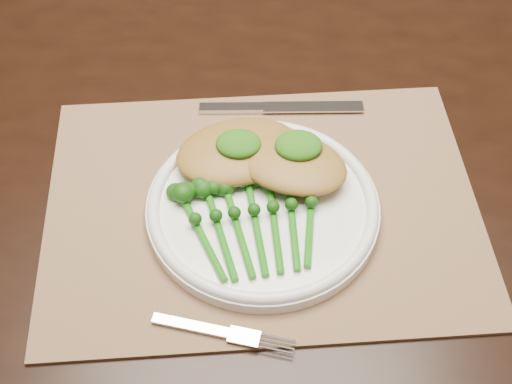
{
  "coord_description": "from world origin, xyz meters",
  "views": [
    {
      "loc": [
        0.1,
        -0.71,
        1.38
      ],
      "look_at": [
        0.09,
        -0.22,
        0.78
      ],
      "focal_mm": 50.0,
      "sensor_mm": 36.0,
      "label": 1
    }
  ],
  "objects_px": {
    "dining_table": "(252,247)",
    "dinner_plate": "(263,206)",
    "placemat": "(262,205)",
    "broccolini_bundle": "(257,228)",
    "chicken_fillet_left": "(238,151)"
  },
  "relations": [
    {
      "from": "dinner_plate",
      "to": "broccolini_bundle",
      "type": "bearing_deg",
      "value": -100.05
    },
    {
      "from": "dining_table",
      "to": "dinner_plate",
      "type": "relative_size",
      "value": 6.38
    },
    {
      "from": "dinner_plate",
      "to": "chicken_fillet_left",
      "type": "xyz_separation_m",
      "value": [
        -0.03,
        0.07,
        0.02
      ]
    },
    {
      "from": "placemat",
      "to": "chicken_fillet_left",
      "type": "distance_m",
      "value": 0.07
    },
    {
      "from": "placemat",
      "to": "dinner_plate",
      "type": "height_order",
      "value": "dinner_plate"
    },
    {
      "from": "chicken_fillet_left",
      "to": "broccolini_bundle",
      "type": "bearing_deg",
      "value": -95.63
    },
    {
      "from": "dining_table",
      "to": "dinner_plate",
      "type": "distance_m",
      "value": 0.44
    },
    {
      "from": "broccolini_bundle",
      "to": "chicken_fillet_left",
      "type": "bearing_deg",
      "value": 90.94
    },
    {
      "from": "dining_table",
      "to": "broccolini_bundle",
      "type": "distance_m",
      "value": 0.47
    },
    {
      "from": "dining_table",
      "to": "placemat",
      "type": "height_order",
      "value": "placemat"
    },
    {
      "from": "chicken_fillet_left",
      "to": "broccolini_bundle",
      "type": "relative_size",
      "value": 0.8
    },
    {
      "from": "dinner_plate",
      "to": "placemat",
      "type": "bearing_deg",
      "value": 92.85
    },
    {
      "from": "placemat",
      "to": "broccolini_bundle",
      "type": "height_order",
      "value": "broccolini_bundle"
    },
    {
      "from": "dining_table",
      "to": "broccolini_bundle",
      "type": "bearing_deg",
      "value": -84.27
    },
    {
      "from": "dining_table",
      "to": "dinner_plate",
      "type": "height_order",
      "value": "dinner_plate"
    }
  ]
}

